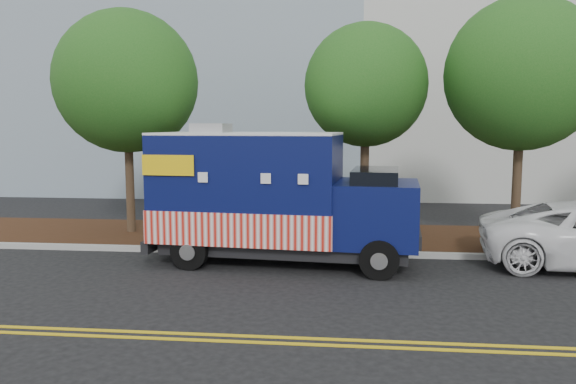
# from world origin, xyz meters

# --- Properties ---
(ground) EXTENTS (120.00, 120.00, 0.00)m
(ground) POSITION_xyz_m (0.00, 0.00, 0.00)
(ground) COLOR black
(ground) RESTS_ON ground
(curb) EXTENTS (120.00, 0.18, 0.15)m
(curb) POSITION_xyz_m (0.00, 1.40, 0.07)
(curb) COLOR #9E9E99
(curb) RESTS_ON ground
(mulch_strip) EXTENTS (120.00, 4.00, 0.15)m
(mulch_strip) POSITION_xyz_m (0.00, 3.50, 0.07)
(mulch_strip) COLOR black
(mulch_strip) RESTS_ON ground
(centerline_near) EXTENTS (120.00, 0.10, 0.01)m
(centerline_near) POSITION_xyz_m (0.00, -4.45, 0.01)
(centerline_near) COLOR gold
(centerline_near) RESTS_ON ground
(centerline_far) EXTENTS (120.00, 0.10, 0.01)m
(centerline_far) POSITION_xyz_m (0.00, -4.70, 0.01)
(centerline_far) COLOR gold
(centerline_far) RESTS_ON ground
(tree_a) EXTENTS (4.28, 4.28, 6.88)m
(tree_a) POSITION_xyz_m (-5.31, 3.41, 4.73)
(tree_a) COLOR #38281C
(tree_a) RESTS_ON ground
(tree_b) EXTENTS (3.64, 3.64, 6.43)m
(tree_b) POSITION_xyz_m (1.86, 3.76, 4.60)
(tree_b) COLOR #38281C
(tree_b) RESTS_ON ground
(tree_c) EXTENTS (4.28, 4.28, 6.99)m
(tree_c) POSITION_xyz_m (6.17, 3.35, 4.84)
(tree_c) COLOR #38281C
(tree_c) RESTS_ON ground
(sign_post) EXTENTS (0.06, 0.06, 2.40)m
(sign_post) POSITION_xyz_m (-3.92, 1.55, 1.20)
(sign_post) COLOR #473828
(sign_post) RESTS_ON ground
(food_truck) EXTENTS (6.80, 3.06, 3.48)m
(food_truck) POSITION_xyz_m (-0.54, 0.59, 1.58)
(food_truck) COLOR black
(food_truck) RESTS_ON ground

